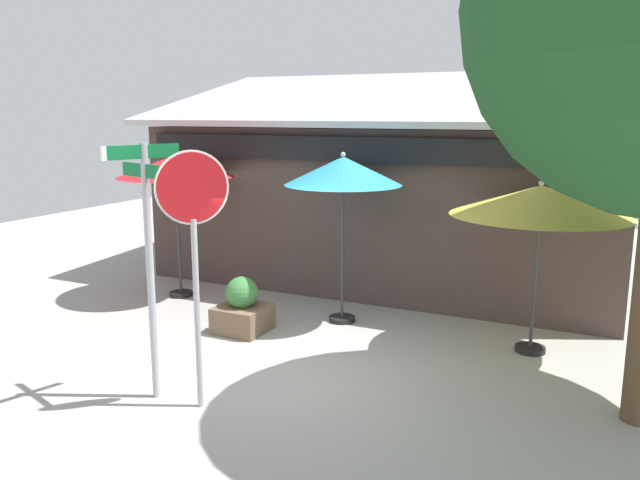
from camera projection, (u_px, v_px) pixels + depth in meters
The scene contains 8 objects.
ground_plane at pixel (293, 375), 8.67m from camera, with size 28.00×28.00×0.10m, color #9E9B93.
cafe_building at pixel (390, 199), 13.30m from camera, with size 9.69×4.74×4.37m.
street_sign_post at pixel (148, 245), 7.53m from camera, with size 0.90×0.96×3.12m.
stop_sign at pixel (194, 229), 7.22m from camera, with size 0.56×0.65×3.06m.
patio_umbrella_crimson_left at pixel (176, 167), 11.76m from camera, with size 2.17×2.17×2.77m.
patio_umbrella_teal_center at pixel (343, 172), 10.27m from camera, with size 1.92×1.92×2.84m.
patio_umbrella_mustard_right at pixel (540, 202), 8.95m from camera, with size 2.52×2.52×2.53m.
sidewalk_planter at pixel (242, 309), 10.19m from camera, with size 0.78×0.78×0.90m.
Camera 1 is at (3.89, -7.15, 3.47)m, focal length 35.75 mm.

